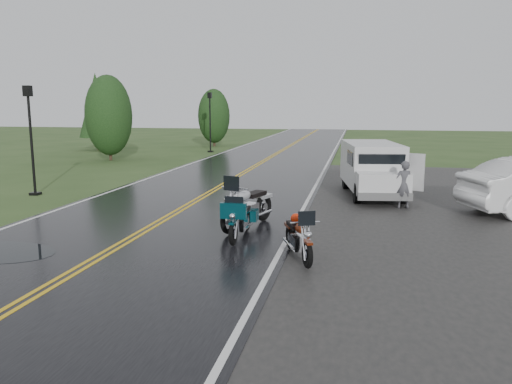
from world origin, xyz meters
The scene contains 12 objects.
ground centered at (0.00, 0.00, 0.00)m, with size 120.00×120.00×0.00m, color #2D471E.
road centered at (0.00, 10.00, 0.02)m, with size 8.00×100.00×0.04m, color black.
motorcycle_red centered at (4.52, -1.28, 0.57)m, with size 0.70×1.93×1.14m, color #551B09, non-canonical shape.
motorcycle_teal centered at (2.65, 0.03, 0.58)m, with size 0.71×1.96×1.16m, color #053037, non-canonical shape.
motorcycle_silver centered at (2.30, 1.03, 0.73)m, with size 0.90×2.47×1.46m, color #A2A3A9, non-canonical shape.
van_white centered at (5.49, 6.00, 0.99)m, with size 1.89×5.03×1.97m, color silver, non-canonical shape.
person_at_van centered at (6.92, 5.46, 0.76)m, with size 0.56×0.37×1.53m, color #46454A.
lamp_post_near_left centered at (-6.31, 5.40, 2.03)m, with size 0.35×0.35×4.05m, color black, non-canonical shape.
lamp_post_far_left centered at (-4.89, 23.48, 2.13)m, with size 0.37×0.37×4.26m, color black, non-canonical shape.
tree_left_mid centered at (-9.32, 17.06, 2.19)m, with size 2.80×2.80×4.38m, color #1E3D19, non-canonical shape.
tree_left_far centered at (-6.09, 28.60, 1.99)m, with size 2.58×2.58×3.97m, color #1E3D19, non-canonical shape.
pine_left_far centered at (-13.59, 23.39, 2.77)m, with size 2.66×2.66×5.54m, color #1E3D19, non-canonical shape.
Camera 1 is at (5.42, -10.93, 3.28)m, focal length 35.00 mm.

